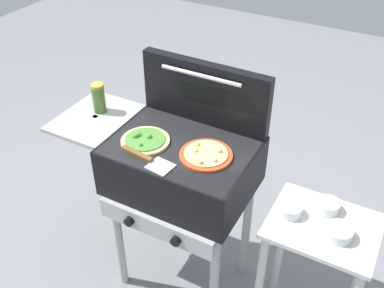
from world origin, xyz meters
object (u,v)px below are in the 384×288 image
topping_bowl_middle (338,233)px  topping_bowl_far (327,206)px  spatula (147,159)px  topping_bowl_near (290,210)px  grill (179,169)px  sauce_jar (99,98)px  pizza_veggie (145,140)px  prep_table (316,258)px  pizza_cheese (206,155)px

topping_bowl_middle → topping_bowl_far: bearing=121.4°
spatula → topping_bowl_near: bearing=15.5°
grill → sauce_jar: 0.52m
pizza_veggie → topping_bowl_far: size_ratio=2.16×
prep_table → topping_bowl_middle: 0.24m
pizza_veggie → topping_bowl_middle: 0.89m
pizza_veggie → spatula: pizza_veggie is taller
pizza_cheese → sauce_jar: 0.63m
pizza_cheese → sauce_jar: bearing=173.0°
prep_table → pizza_veggie: bearing=-175.7°
pizza_veggie → prep_table: size_ratio=0.30×
spatula → topping_bowl_middle: 0.82m
sauce_jar → topping_bowl_middle: sauce_jar is taller
sauce_jar → topping_bowl_far: 1.16m
pizza_veggie → sauce_jar: sauce_jar is taller
prep_table → grill: bearing=-179.6°
grill → pizza_cheese: pizza_cheese is taller
topping_bowl_near → topping_bowl_middle: (0.21, -0.03, 0.00)m
spatula → prep_table: size_ratio=0.36×
prep_table → pizza_cheese: bearing=-177.3°
grill → spatula: bearing=-109.9°
grill → topping_bowl_far: 0.67m
pizza_veggie → spatula: 0.13m
pizza_cheese → topping_bowl_middle: 0.61m
pizza_cheese → topping_bowl_near: bearing=2.8°
spatula → topping_bowl_far: 0.78m
pizza_veggie → grill: bearing=22.3°
pizza_veggie → pizza_cheese: size_ratio=0.95×
spatula → topping_bowl_far: (0.72, 0.26, -0.16)m
prep_table → topping_bowl_far: topping_bowl_far is taller
topping_bowl_middle → sauce_jar: bearing=175.8°
spatula → prep_table: 0.85m
topping_bowl_far → pizza_cheese: bearing=-167.6°
prep_table → topping_bowl_middle: topping_bowl_middle is taller
pizza_veggie → topping_bowl_near: size_ratio=2.21×
prep_table → topping_bowl_near: 0.27m
pizza_cheese → topping_bowl_far: 0.55m
topping_bowl_middle → prep_table: bearing=149.5°
pizza_veggie → pizza_cheese: pizza_veggie is taller
sauce_jar → topping_bowl_near: 1.03m
pizza_veggie → prep_table: 0.90m
sauce_jar → topping_bowl_middle: bearing=-4.2°
topping_bowl_near → topping_bowl_middle: bearing=-8.5°
sauce_jar → prep_table: bearing=-2.6°
prep_table → topping_bowl_far: bearing=98.4°
topping_bowl_near → grill: bearing=179.8°
topping_bowl_far → topping_bowl_middle: same height
spatula → topping_bowl_far: spatula is taller
spatula → topping_bowl_middle: size_ratio=2.40×
spatula → grill: bearing=70.1°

